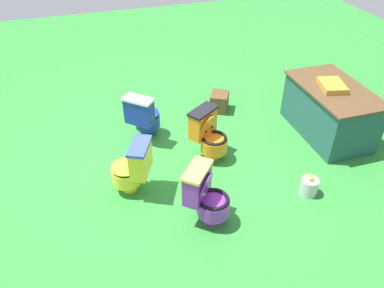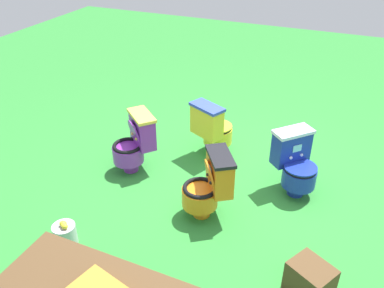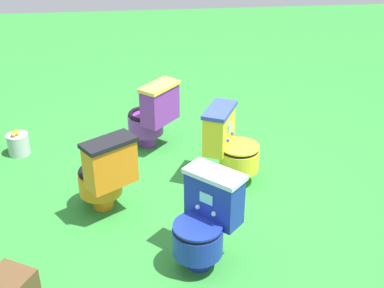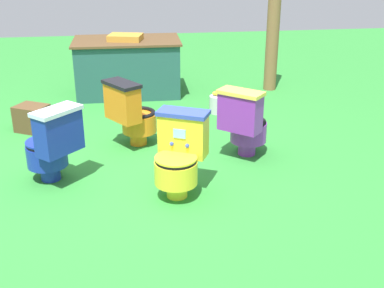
% 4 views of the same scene
% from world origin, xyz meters
% --- Properties ---
extents(ground, '(14.00, 14.00, 0.00)m').
position_xyz_m(ground, '(0.00, 0.00, 0.00)').
color(ground, '#2D8433').
extents(toilet_yellow, '(0.57, 0.62, 0.73)m').
position_xyz_m(toilet_yellow, '(0.47, -0.59, 0.37)').
color(toilet_yellow, yellow).
rests_on(toilet_yellow, ground).
extents(toilet_blue, '(0.63, 0.63, 0.73)m').
position_xyz_m(toilet_blue, '(-0.63, -0.21, 0.37)').
color(toilet_blue, '#192D9E').
rests_on(toilet_blue, ground).
extents(toilet_orange, '(0.63, 0.61, 0.73)m').
position_xyz_m(toilet_orange, '(0.09, 0.54, 0.37)').
color(toilet_orange, orange).
rests_on(toilet_orange, ground).
extents(toilet_purple, '(0.63, 0.64, 0.73)m').
position_xyz_m(toilet_purple, '(1.21, 0.10, 0.37)').
color(toilet_purple, purple).
rests_on(toilet_purple, ground).
extents(vendor_table, '(1.47, 0.88, 0.85)m').
position_xyz_m(vendor_table, '(0.09, 2.46, 0.39)').
color(vendor_table, '#23514C').
rests_on(vendor_table, ground).
extents(wooden_post, '(0.18, 0.18, 1.83)m').
position_xyz_m(wooden_post, '(2.14, 2.40, 0.92)').
color(wooden_post, brown).
rests_on(wooden_post, ground).
extents(small_crate, '(0.44, 0.41, 0.30)m').
position_xyz_m(small_crate, '(-1.04, 1.14, 0.15)').
color(small_crate, brown).
rests_on(small_crate, ground).
extents(lemon_bucket, '(0.22, 0.22, 0.28)m').
position_xyz_m(lemon_bucket, '(1.20, 1.48, 0.12)').
color(lemon_bucket, '#B7B7BF').
rests_on(lemon_bucket, ground).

